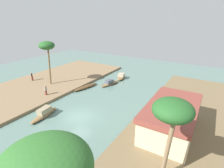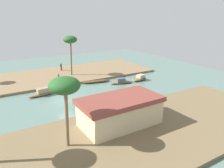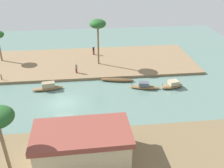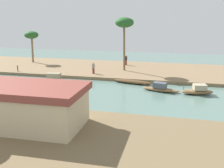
# 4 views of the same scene
# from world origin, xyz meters

# --- Properties ---
(river_water) EXTENTS (71.72, 71.72, 0.00)m
(river_water) POSITION_xyz_m (0.00, 0.00, 0.00)
(river_water) COLOR slate
(river_water) RESTS_ON ground
(riverbank_left) EXTENTS (45.19, 13.77, 0.40)m
(riverbank_left) POSITION_xyz_m (0.00, -13.27, 0.20)
(riverbank_left) COLOR #846B4C
(riverbank_left) RESTS_ON ground
(riverbank_right) EXTENTS (45.19, 13.77, 0.40)m
(riverbank_right) POSITION_xyz_m (0.00, 13.27, 0.20)
(riverbank_right) COLOR brown
(riverbank_right) RESTS_ON ground
(sampan_downstream_large) EXTENTS (4.57, 1.60, 1.19)m
(sampan_downstream_large) POSITION_xyz_m (2.35, -3.95, 0.45)
(sampan_downstream_large) COLOR brown
(sampan_downstream_large) RESTS_ON river_water
(sampan_near_left_bank) EXTENTS (4.49, 1.99, 1.03)m
(sampan_near_left_bank) POSITION_xyz_m (-11.62, -2.79, 0.37)
(sampan_near_left_bank) COLOR brown
(sampan_near_left_bank) RESTS_ON river_water
(sampan_with_red_awning) EXTENTS (3.64, 1.88, 1.13)m
(sampan_with_red_awning) POSITION_xyz_m (-15.72, -2.56, 0.43)
(sampan_with_red_awning) COLOR brown
(sampan_with_red_awning) RESTS_ON river_water
(sampan_open_hull) EXTENTS (5.31, 2.03, 0.49)m
(sampan_open_hull) POSITION_xyz_m (-7.97, -5.57, 0.25)
(sampan_open_hull) COLOR brown
(sampan_open_hull) RESTS_ON river_water
(person_on_near_bank) EXTENTS (0.41, 0.37, 1.56)m
(person_on_near_bank) POSITION_xyz_m (-1.73, -8.52, 1.09)
(person_on_near_bank) COLOR brown
(person_on_near_bank) RESTS_ON riverbank_left
(person_by_mooring) EXTENTS (0.49, 0.49, 1.66)m
(person_by_mooring) POSITION_xyz_m (-4.90, -16.37, 1.10)
(person_by_mooring) COLOR brown
(person_by_mooring) RESTS_ON riverbank_left
(palm_tree_left_near) EXTENTS (2.70, 2.70, 7.80)m
(palm_tree_left_near) POSITION_xyz_m (-5.53, -11.66, 7.28)
(palm_tree_left_near) COLOR brown
(palm_tree_left_near) RESTS_ON riverbank_left
(palm_tree_right_tall) EXTENTS (2.75, 2.75, 6.75)m
(palm_tree_right_tall) POSITION_xyz_m (3.97, 11.95, 6.24)
(palm_tree_right_tall) COLOR #7F6647
(palm_tree_right_tall) RESTS_ON riverbank_right
(riverside_building) EXTENTS (9.14, 5.05, 3.14)m
(riverside_building) POSITION_xyz_m (-2.52, 10.73, 2.00)
(riverside_building) COLOR beige
(riverside_building) RESTS_ON riverbank_right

